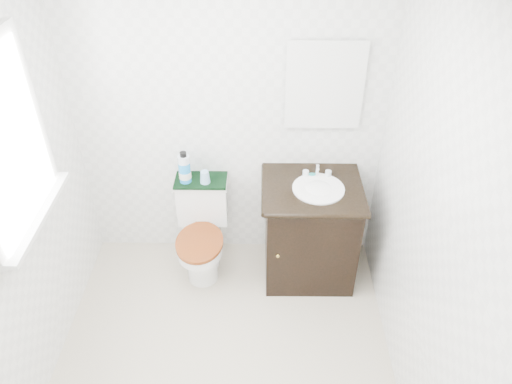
{
  "coord_description": "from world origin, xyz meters",
  "views": [
    {
      "loc": [
        0.24,
        -1.89,
        2.86
      ],
      "look_at": [
        0.2,
        0.75,
        0.89
      ],
      "focal_mm": 35.0,
      "sensor_mm": 36.0,
      "label": 1
    }
  ],
  "objects_px": {
    "trash_bin": "(289,255)",
    "toilet": "(203,233)",
    "mouthwash_bottle": "(184,168)",
    "vanity": "(310,229)",
    "cup": "(205,177)"
  },
  "relations": [
    {
      "from": "vanity",
      "to": "mouthwash_bottle",
      "type": "distance_m",
      "value": 1.02
    },
    {
      "from": "toilet",
      "to": "vanity",
      "type": "distance_m",
      "value": 0.82
    },
    {
      "from": "toilet",
      "to": "mouthwash_bottle",
      "type": "distance_m",
      "value": 0.55
    },
    {
      "from": "trash_bin",
      "to": "toilet",
      "type": "bearing_deg",
      "value": 174.65
    },
    {
      "from": "cup",
      "to": "mouthwash_bottle",
      "type": "bearing_deg",
      "value": 175.49
    },
    {
      "from": "vanity",
      "to": "trash_bin",
      "type": "xyz_separation_m",
      "value": [
        -0.15,
        0.01,
        -0.27
      ]
    },
    {
      "from": "toilet",
      "to": "cup",
      "type": "xyz_separation_m",
      "value": [
        0.04,
        0.08,
        0.47
      ]
    },
    {
      "from": "vanity",
      "to": "trash_bin",
      "type": "relative_size",
      "value": 2.97
    },
    {
      "from": "toilet",
      "to": "cup",
      "type": "distance_m",
      "value": 0.48
    },
    {
      "from": "trash_bin",
      "to": "mouthwash_bottle",
      "type": "xyz_separation_m",
      "value": [
        -0.77,
        0.16,
        0.7
      ]
    },
    {
      "from": "vanity",
      "to": "trash_bin",
      "type": "bearing_deg",
      "value": 177.54
    },
    {
      "from": "cup",
      "to": "vanity",
      "type": "bearing_deg",
      "value": -11.05
    },
    {
      "from": "mouthwash_bottle",
      "to": "cup",
      "type": "height_order",
      "value": "mouthwash_bottle"
    },
    {
      "from": "vanity",
      "to": "mouthwash_bottle",
      "type": "relative_size",
      "value": 3.71
    },
    {
      "from": "vanity",
      "to": "mouthwash_bottle",
      "type": "bearing_deg",
      "value": 169.96
    }
  ]
}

